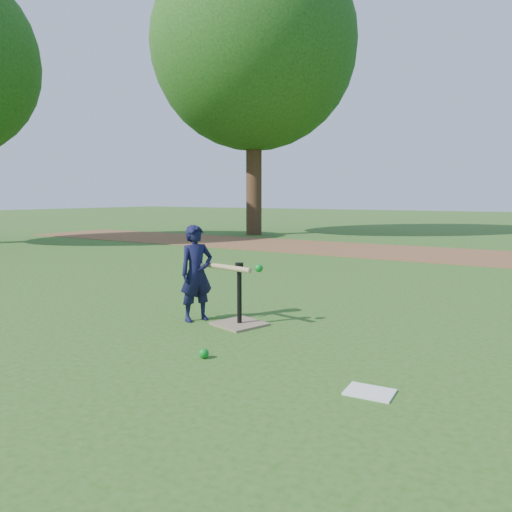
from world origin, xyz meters
The scene contains 8 objects.
ground centered at (0.00, 0.00, 0.00)m, with size 80.00×80.00×0.00m, color #285116.
dirt_strip centered at (0.00, 7.50, 0.01)m, with size 24.00×3.00×0.01m, color brown.
child centered at (-0.40, 0.27, 0.48)m, with size 0.35×0.23×0.97m, color black.
wiffle_ball_ground centered at (0.40, -0.62, 0.04)m, with size 0.08×0.08×0.08m, color #0C851E.
clipboard centered at (1.73, -0.59, 0.01)m, with size 0.30×0.23×0.01m, color white.
batting_tee centered at (0.07, 0.36, 0.11)m, with size 0.53×0.53×0.61m.
swing_action centered at (-0.03, 0.36, 0.56)m, with size 0.65×0.24×0.08m.
tree_left centered at (-6.00, 10.00, 5.87)m, with size 6.40×6.40×9.08m.
Camera 1 is at (2.77, -3.57, 1.26)m, focal length 35.00 mm.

